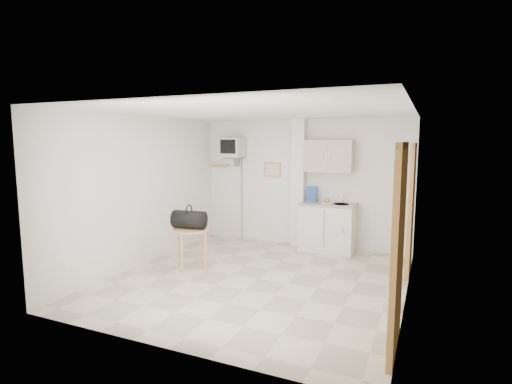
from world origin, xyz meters
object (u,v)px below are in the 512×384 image
at_px(round_table, 192,234).
at_px(water_bottle, 393,298).
at_px(crt_television, 233,148).
at_px(duffel_bag, 189,219).

bearing_deg(round_table, water_bottle, -7.58).
height_order(round_table, water_bottle, round_table).
xyz_separation_m(crt_television, round_table, (0.26, -2.00, -1.35)).
bearing_deg(duffel_bag, water_bottle, -13.74).
relative_size(crt_television, duffel_bag, 3.84).
relative_size(crt_television, water_bottle, 5.67).
bearing_deg(water_bottle, round_table, 172.42).
xyz_separation_m(round_table, duffel_bag, (-0.03, -0.01, 0.24)).
distance_m(crt_television, duffel_bag, 2.31).
distance_m(round_table, duffel_bag, 0.24).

